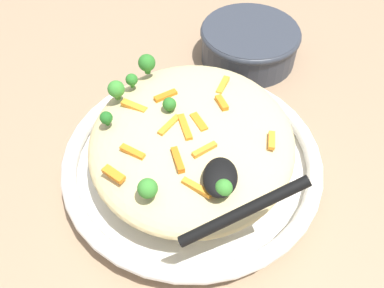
# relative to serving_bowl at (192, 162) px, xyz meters

# --- Properties ---
(ground_plane) EXTENTS (2.40, 2.40, 0.00)m
(ground_plane) POSITION_rel_serving_bowl_xyz_m (0.00, 0.00, -0.03)
(ground_plane) COLOR #9E7F60
(serving_bowl) EXTENTS (0.37, 0.37, 0.05)m
(serving_bowl) POSITION_rel_serving_bowl_xyz_m (0.00, 0.00, 0.00)
(serving_bowl) COLOR white
(serving_bowl) RESTS_ON ground_plane
(pasta_mound) EXTENTS (0.30, 0.28, 0.07)m
(pasta_mound) POSITION_rel_serving_bowl_xyz_m (0.00, 0.00, 0.05)
(pasta_mound) COLOR #DBC689
(pasta_mound) RESTS_ON serving_bowl
(carrot_piece_0) EXTENTS (0.02, 0.03, 0.01)m
(carrot_piece_0) POSITION_rel_serving_bowl_xyz_m (0.09, -0.08, 0.08)
(carrot_piece_0) COLOR orange
(carrot_piece_0) RESTS_ON pasta_mound
(carrot_piece_1) EXTENTS (0.03, 0.01, 0.01)m
(carrot_piece_1) POSITION_rel_serving_bowl_xyz_m (0.02, 0.10, 0.08)
(carrot_piece_1) COLOR orange
(carrot_piece_1) RESTS_ON pasta_mound
(carrot_piece_2) EXTENTS (0.02, 0.03, 0.01)m
(carrot_piece_2) POSITION_rel_serving_bowl_xyz_m (0.05, -0.07, 0.08)
(carrot_piece_2) COLOR orange
(carrot_piece_2) RESTS_ON pasta_mound
(carrot_piece_3) EXTENTS (0.04, 0.02, 0.01)m
(carrot_piece_3) POSITION_rel_serving_bowl_xyz_m (0.01, -0.01, 0.09)
(carrot_piece_3) COLOR orange
(carrot_piece_3) RESTS_ON pasta_mound
(carrot_piece_4) EXTENTS (0.02, 0.04, 0.01)m
(carrot_piece_4) POSITION_rel_serving_bowl_xyz_m (-0.02, -0.08, 0.08)
(carrot_piece_4) COLOR orange
(carrot_piece_4) RESTS_ON pasta_mound
(carrot_piece_5) EXTENTS (0.02, 0.04, 0.01)m
(carrot_piece_5) POSITION_rel_serving_bowl_xyz_m (0.10, 0.02, 0.08)
(carrot_piece_5) COLOR orange
(carrot_piece_5) RESTS_ON pasta_mound
(carrot_piece_6) EXTENTS (0.04, 0.02, 0.01)m
(carrot_piece_6) POSITION_rel_serving_bowl_xyz_m (0.06, -0.01, 0.08)
(carrot_piece_6) COLOR orange
(carrot_piece_6) RESTS_ON pasta_mound
(carrot_piece_7) EXTENTS (0.03, 0.03, 0.01)m
(carrot_piece_7) POSITION_rel_serving_bowl_xyz_m (0.05, 0.02, 0.08)
(carrot_piece_7) COLOR orange
(carrot_piece_7) RESTS_ON pasta_mound
(carrot_piece_8) EXTENTS (0.04, 0.02, 0.01)m
(carrot_piece_8) POSITION_rel_serving_bowl_xyz_m (-0.08, 0.04, 0.08)
(carrot_piece_8) COLOR orange
(carrot_piece_8) RESTS_ON pasta_mound
(carrot_piece_9) EXTENTS (0.04, 0.03, 0.01)m
(carrot_piece_9) POSITION_rel_serving_bowl_xyz_m (0.01, -0.03, 0.09)
(carrot_piece_9) COLOR orange
(carrot_piece_9) RESTS_ON pasta_mound
(carrot_piece_10) EXTENTS (0.03, 0.03, 0.01)m
(carrot_piece_10) POSITION_rel_serving_bowl_xyz_m (-0.05, -0.04, 0.08)
(carrot_piece_10) COLOR orange
(carrot_piece_10) RESTS_ON pasta_mound
(carrot_piece_11) EXTENTS (0.03, 0.03, 0.01)m
(carrot_piece_11) POSITION_rel_serving_bowl_xyz_m (-0.00, 0.01, 0.08)
(carrot_piece_11) COLOR orange
(carrot_piece_11) RESTS_ON pasta_mound
(carrot_piece_12) EXTENTS (0.03, 0.02, 0.01)m
(carrot_piece_12) POSITION_rel_serving_bowl_xyz_m (-0.04, 0.04, 0.09)
(carrot_piece_12) COLOR orange
(carrot_piece_12) RESTS_ON pasta_mound
(broccoli_floret_0) EXTENTS (0.02, 0.02, 0.02)m
(broccoli_floret_0) POSITION_rel_serving_bowl_xyz_m (-0.02, -0.03, 0.09)
(broccoli_floret_0) COLOR #296820
(broccoli_floret_0) RESTS_ON pasta_mound
(broccoli_floret_1) EXTENTS (0.02, 0.02, 0.03)m
(broccoli_floret_1) POSITION_rel_serving_bowl_xyz_m (-0.04, -0.11, 0.09)
(broccoli_floret_1) COLOR #377928
(broccoli_floret_1) RESTS_ON pasta_mound
(broccoli_floret_2) EXTENTS (0.03, 0.03, 0.03)m
(broccoli_floret_2) POSITION_rel_serving_bowl_xyz_m (-0.10, -0.08, 0.09)
(broccoli_floret_2) COLOR #296820
(broccoli_floret_2) RESTS_ON pasta_mound
(broccoli_floret_3) EXTENTS (0.02, 0.02, 0.02)m
(broccoli_floret_3) POSITION_rel_serving_bowl_xyz_m (-0.07, -0.09, 0.09)
(broccoli_floret_3) COLOR #296820
(broccoli_floret_3) RESTS_ON pasta_mound
(broccoli_floret_4) EXTENTS (0.02, 0.02, 0.03)m
(broccoli_floret_4) POSITION_rel_serving_bowl_xyz_m (0.11, -0.04, 0.09)
(broccoli_floret_4) COLOR #377928
(broccoli_floret_4) RESTS_ON pasta_mound
(broccoli_floret_5) EXTENTS (0.02, 0.02, 0.02)m
(broccoli_floret_5) POSITION_rel_serving_bowl_xyz_m (0.01, -0.11, 0.09)
(broccoli_floret_5) COLOR #205B1C
(broccoli_floret_5) RESTS_ON pasta_mound
(broccoli_floret_6) EXTENTS (0.02, 0.02, 0.03)m
(broccoli_floret_6) POSITION_rel_serving_bowl_xyz_m (0.10, 0.05, 0.09)
(broccoli_floret_6) COLOR #377928
(broccoli_floret_6) RESTS_ON pasta_mound
(serving_spoon) EXTENTS (0.12, 0.13, 0.07)m
(serving_spoon) POSITION_rel_serving_bowl_xyz_m (0.11, 0.05, 0.10)
(serving_spoon) COLOR black
(serving_spoon) RESTS_ON pasta_mound
(companion_bowl) EXTENTS (0.19, 0.19, 0.07)m
(companion_bowl) POSITION_rel_serving_bowl_xyz_m (-0.29, 0.08, 0.01)
(companion_bowl) COLOR #333842
(companion_bowl) RESTS_ON ground_plane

